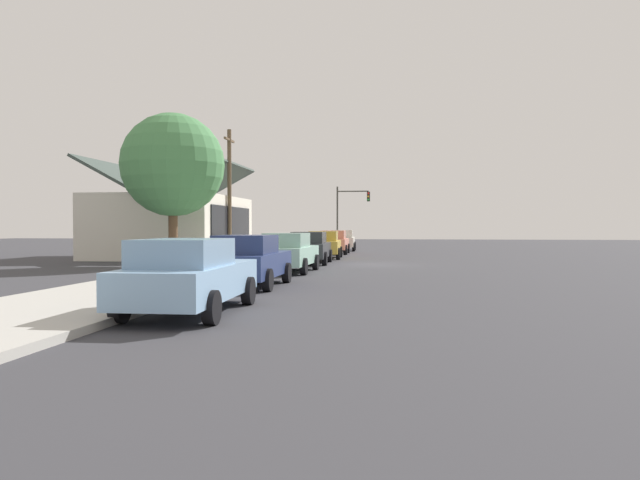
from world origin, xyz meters
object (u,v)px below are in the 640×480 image
object	(u,v)px
car_skyblue	(189,275)
traffic_light_main	(350,207)
utility_pole_wooden	(229,191)
car_navy	(249,260)
car_mustard	(324,244)
fire_hydrant_red	(260,258)
car_seafoam	(289,252)
car_ivory	(342,240)
car_coral	(334,242)
car_charcoal	(310,247)
shade_tree	(173,165)

from	to	relation	value
car_skyblue	traffic_light_main	size ratio (longest dim) A/B	0.93
utility_pole_wooden	car_navy	bearing A→B (deg)	-161.63
car_mustard	fire_hydrant_red	xyz separation A→B (m)	(-9.62, 1.50, -0.32)
car_seafoam	fire_hydrant_red	world-z (taller)	car_seafoam
car_seafoam	utility_pole_wooden	world-z (taller)	utility_pole_wooden
traffic_light_main	car_ivory	bearing A→B (deg)	176.14
car_coral	utility_pole_wooden	world-z (taller)	utility_pole_wooden
car_skyblue	fire_hydrant_red	bearing A→B (deg)	5.59
car_charcoal	traffic_light_main	distance (m)	20.69
car_coral	shade_tree	xyz separation A→B (m)	(-13.29, 6.15, 3.93)
car_seafoam	car_navy	bearing A→B (deg)	179.81
shade_tree	utility_pole_wooden	distance (m)	6.89
fire_hydrant_red	shade_tree	bearing A→B (deg)	64.07
car_seafoam	traffic_light_main	xyz separation A→B (m)	(26.18, -0.20, 2.68)
car_navy	car_seafoam	xyz separation A→B (m)	(5.93, -0.10, 0.00)
car_seafoam	car_coral	size ratio (longest dim) A/B	1.03
traffic_light_main	shade_tree	bearing A→B (deg)	164.26
car_seafoam	car_coral	world-z (taller)	same
car_navy	shade_tree	distance (m)	11.84
car_seafoam	car_mustard	bearing A→B (deg)	0.56
car_mustard	utility_pole_wooden	bearing A→B (deg)	91.97
traffic_light_main	fire_hydrant_red	size ratio (longest dim) A/B	7.32
shade_tree	car_ivory	bearing A→B (deg)	-18.05
traffic_light_main	utility_pole_wooden	bearing A→B (deg)	160.49
car_charcoal	shade_tree	distance (m)	7.68
car_seafoam	car_coral	distance (m)	16.71
car_navy	traffic_light_main	world-z (taller)	traffic_light_main
car_charcoal	shade_tree	size ratio (longest dim) A/B	0.65
car_coral	car_mustard	bearing A→B (deg)	179.35
fire_hydrant_red	car_mustard	bearing A→B (deg)	-8.85
car_charcoal	utility_pole_wooden	distance (m)	7.75
car_mustard	car_charcoal	bearing A→B (deg)	176.16
car_seafoam	car_coral	bearing A→B (deg)	0.99
car_coral	fire_hydrant_red	world-z (taller)	car_coral
car_charcoal	utility_pole_wooden	world-z (taller)	utility_pole_wooden
car_coral	car_ivory	world-z (taller)	same
traffic_light_main	fire_hydrant_red	world-z (taller)	traffic_light_main
car_charcoal	car_coral	size ratio (longest dim) A/B	1.05
car_skyblue	car_coral	size ratio (longest dim) A/B	1.07
car_ivory	shade_tree	distance (m)	20.26
car_navy	utility_pole_wooden	distance (m)	17.29
car_coral	traffic_light_main	xyz separation A→B (m)	(9.48, -0.26, 2.68)
car_seafoam	traffic_light_main	size ratio (longest dim) A/B	0.89
car_seafoam	traffic_light_main	world-z (taller)	traffic_light_main
car_ivory	car_seafoam	bearing A→B (deg)	177.12
car_mustard	car_ivory	distance (m)	11.59
car_mustard	utility_pole_wooden	size ratio (longest dim) A/B	0.60
car_seafoam	utility_pole_wooden	bearing A→B (deg)	28.89
car_navy	fire_hydrant_red	bearing A→B (deg)	11.13
car_seafoam	car_mustard	xyz separation A→B (m)	(10.72, -0.04, -0.00)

